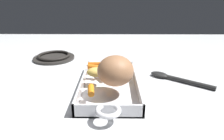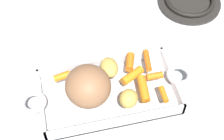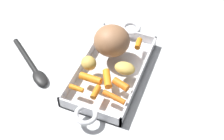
{
  "view_description": "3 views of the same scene",
  "coord_description": "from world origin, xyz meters",
  "px_view_note": "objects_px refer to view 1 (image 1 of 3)",
  "views": [
    {
      "loc": [
        -0.62,
        -0.01,
        0.31
      ],
      "look_at": [
        -0.02,
        -0.01,
        0.08
      ],
      "focal_mm": 31.69,
      "sensor_mm": 36.0,
      "label": 1
    },
    {
      "loc": [
        -0.1,
        -0.47,
        0.75
      ],
      "look_at": [
        0.02,
        0.03,
        0.07
      ],
      "focal_mm": 54.13,
      "sensor_mm": 36.0,
      "label": 2
    },
    {
      "loc": [
        0.59,
        0.23,
        0.73
      ],
      "look_at": [
        0.03,
        0.01,
        0.05
      ],
      "focal_mm": 48.74,
      "sensor_mm": 36.0,
      "label": 3
    }
  ],
  "objects_px": {
    "baby_carrot_northwest": "(97,64)",
    "potato_whole": "(96,72)",
    "baby_carrot_short": "(110,64)",
    "serving_spoon": "(173,78)",
    "baby_carrot_center_right": "(119,66)",
    "baby_carrot_northeast": "(125,63)",
    "baby_carrot_long": "(107,68)",
    "baby_carrot_southeast": "(91,90)",
    "roasting_dish": "(110,86)",
    "pork_roast": "(115,71)",
    "stove_burner_rear": "(54,57)",
    "potato_corner": "(126,68)",
    "baby_carrot_center_left": "(95,68)"
  },
  "relations": [
    {
      "from": "roasting_dish",
      "to": "serving_spoon",
      "type": "bearing_deg",
      "value": -72.55
    },
    {
      "from": "baby_carrot_center_right",
      "to": "baby_carrot_northwest",
      "type": "relative_size",
      "value": 1.01
    },
    {
      "from": "roasting_dish",
      "to": "baby_carrot_short",
      "type": "height_order",
      "value": "baby_carrot_short"
    },
    {
      "from": "stove_burner_rear",
      "to": "baby_carrot_northwest",
      "type": "bearing_deg",
      "value": -132.41
    },
    {
      "from": "baby_carrot_northeast",
      "to": "baby_carrot_long",
      "type": "distance_m",
      "value": 0.09
    },
    {
      "from": "baby_carrot_center_left",
      "to": "serving_spoon",
      "type": "relative_size",
      "value": 0.24
    },
    {
      "from": "stove_burner_rear",
      "to": "baby_carrot_short",
      "type": "bearing_deg",
      "value": -126.11
    },
    {
      "from": "baby_carrot_southeast",
      "to": "baby_carrot_center_right",
      "type": "height_order",
      "value": "baby_carrot_center_right"
    },
    {
      "from": "baby_carrot_center_left",
      "to": "potato_whole",
      "type": "xyz_separation_m",
      "value": [
        -0.06,
        -0.01,
        0.01
      ]
    },
    {
      "from": "baby_carrot_short",
      "to": "baby_carrot_center_left",
      "type": "bearing_deg",
      "value": 131.23
    },
    {
      "from": "pork_roast",
      "to": "baby_carrot_northwest",
      "type": "distance_m",
      "value": 0.19
    },
    {
      "from": "baby_carrot_northeast",
      "to": "roasting_dish",
      "type": "bearing_deg",
      "value": 155.8
    },
    {
      "from": "pork_roast",
      "to": "baby_carrot_southeast",
      "type": "relative_size",
      "value": 2.58
    },
    {
      "from": "baby_carrot_northeast",
      "to": "baby_carrot_southeast",
      "type": "xyz_separation_m",
      "value": [
        -0.24,
        0.11,
        0.0
      ]
    },
    {
      "from": "baby_carrot_short",
      "to": "stove_burner_rear",
      "type": "xyz_separation_m",
      "value": [
        0.21,
        0.29,
        -0.04
      ]
    },
    {
      "from": "baby_carrot_southeast",
      "to": "stove_burner_rear",
      "type": "xyz_separation_m",
      "value": [
        0.44,
        0.24,
        -0.04
      ]
    },
    {
      "from": "pork_roast",
      "to": "baby_carrot_northwest",
      "type": "relative_size",
      "value": 1.67
    },
    {
      "from": "serving_spoon",
      "to": "baby_carrot_short",
      "type": "bearing_deg",
      "value": 24.69
    },
    {
      "from": "baby_carrot_center_left",
      "to": "potato_whole",
      "type": "relative_size",
      "value": 0.8
    },
    {
      "from": "potato_whole",
      "to": "serving_spoon",
      "type": "xyz_separation_m",
      "value": [
        0.06,
        -0.29,
        -0.05
      ]
    },
    {
      "from": "baby_carrot_southeast",
      "to": "serving_spoon",
      "type": "bearing_deg",
      "value": -57.56
    },
    {
      "from": "baby_carrot_short",
      "to": "baby_carrot_center_left",
      "type": "xyz_separation_m",
      "value": [
        -0.05,
        0.06,
        0.0
      ]
    },
    {
      "from": "roasting_dish",
      "to": "serving_spoon",
      "type": "height_order",
      "value": "roasting_dish"
    },
    {
      "from": "baby_carrot_center_right",
      "to": "stove_burner_rear",
      "type": "distance_m",
      "value": 0.41
    },
    {
      "from": "baby_carrot_center_left",
      "to": "serving_spoon",
      "type": "height_order",
      "value": "baby_carrot_center_left"
    },
    {
      "from": "pork_roast",
      "to": "stove_burner_rear",
      "type": "height_order",
      "value": "pork_roast"
    },
    {
      "from": "baby_carrot_center_right",
      "to": "baby_carrot_northwest",
      "type": "height_order",
      "value": "baby_carrot_center_right"
    },
    {
      "from": "potato_whole",
      "to": "serving_spoon",
      "type": "relative_size",
      "value": 0.3
    },
    {
      "from": "potato_corner",
      "to": "baby_carrot_center_left",
      "type": "bearing_deg",
      "value": 73.67
    },
    {
      "from": "baby_carrot_long",
      "to": "baby_carrot_northwest",
      "type": "xyz_separation_m",
      "value": [
        0.05,
        0.04,
        -0.0
      ]
    },
    {
      "from": "baby_carrot_center_right",
      "to": "potato_corner",
      "type": "xyz_separation_m",
      "value": [
        -0.05,
        -0.03,
        0.01
      ]
    },
    {
      "from": "baby_carrot_long",
      "to": "baby_carrot_center_left",
      "type": "bearing_deg",
      "value": 83.39
    },
    {
      "from": "baby_carrot_center_right",
      "to": "serving_spoon",
      "type": "distance_m",
      "value": 0.21
    },
    {
      "from": "baby_carrot_center_right",
      "to": "serving_spoon",
      "type": "relative_size",
      "value": 0.32
    },
    {
      "from": "roasting_dish",
      "to": "baby_carrot_center_right",
      "type": "xyz_separation_m",
      "value": [
        0.08,
        -0.03,
        0.04
      ]
    },
    {
      "from": "baby_carrot_northwest",
      "to": "baby_carrot_center_left",
      "type": "xyz_separation_m",
      "value": [
        -0.05,
        0.0,
        0.0
      ]
    },
    {
      "from": "baby_carrot_southeast",
      "to": "baby_carrot_center_right",
      "type": "distance_m",
      "value": 0.21
    },
    {
      "from": "baby_carrot_northwest",
      "to": "potato_whole",
      "type": "height_order",
      "value": "potato_whole"
    },
    {
      "from": "baby_carrot_short",
      "to": "baby_carrot_center_left",
      "type": "distance_m",
      "value": 0.08
    },
    {
      "from": "baby_carrot_short",
      "to": "serving_spoon",
      "type": "xyz_separation_m",
      "value": [
        -0.05,
        -0.24,
        -0.04
      ]
    },
    {
      "from": "potato_corner",
      "to": "roasting_dish",
      "type": "bearing_deg",
      "value": 122.46
    },
    {
      "from": "baby_carrot_center_right",
      "to": "serving_spoon",
      "type": "bearing_deg",
      "value": -92.0
    },
    {
      "from": "serving_spoon",
      "to": "potato_whole",
      "type": "bearing_deg",
      "value": 47.83
    },
    {
      "from": "roasting_dish",
      "to": "baby_carrot_northwest",
      "type": "distance_m",
      "value": 0.14
    },
    {
      "from": "baby_carrot_southeast",
      "to": "roasting_dish",
      "type": "bearing_deg",
      "value": -25.18
    },
    {
      "from": "baby_carrot_short",
      "to": "baby_carrot_northwest",
      "type": "bearing_deg",
      "value": 93.35
    },
    {
      "from": "baby_carrot_short",
      "to": "potato_whole",
      "type": "bearing_deg",
      "value": 155.67
    },
    {
      "from": "baby_carrot_northwest",
      "to": "stove_burner_rear",
      "type": "xyz_separation_m",
      "value": [
        0.21,
        0.23,
        -0.04
      ]
    },
    {
      "from": "roasting_dish",
      "to": "baby_carrot_northeast",
      "type": "distance_m",
      "value": 0.14
    },
    {
      "from": "baby_carrot_southeast",
      "to": "baby_carrot_center_right",
      "type": "bearing_deg",
      "value": -23.78
    }
  ]
}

